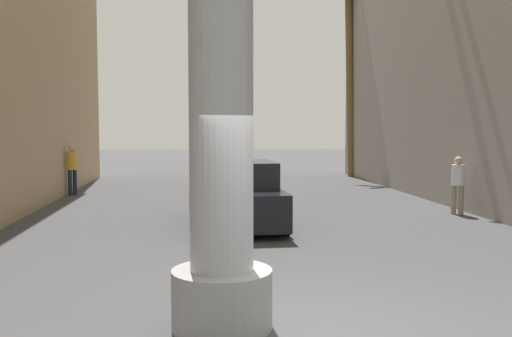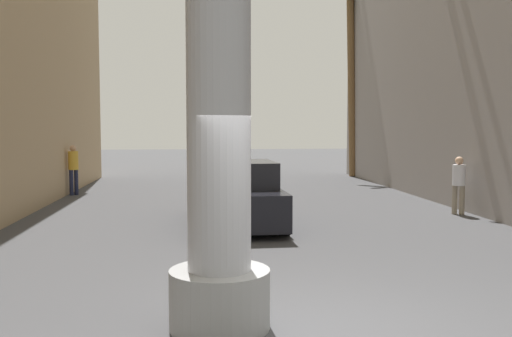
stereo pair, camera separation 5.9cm
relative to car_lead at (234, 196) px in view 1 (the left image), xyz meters
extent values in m
plane|color=#424244|center=(0.38, 2.67, -0.70)|extent=(87.79, 87.79, 0.00)
cylinder|color=gray|center=(-0.62, -7.08, -0.35)|extent=(1.19, 1.19, 0.70)
cylinder|color=black|center=(-0.99, 1.66, -0.38)|extent=(0.24, 0.65, 0.64)
cylinder|color=black|center=(0.87, 1.72, -0.38)|extent=(0.24, 0.65, 0.64)
cylinder|color=black|center=(-0.88, -1.57, -0.38)|extent=(0.24, 0.65, 0.64)
cylinder|color=black|center=(0.98, -1.51, -0.38)|extent=(0.24, 0.65, 0.64)
cube|color=black|center=(0.00, 0.07, -0.14)|extent=(2.12, 4.69, 0.80)
cube|color=black|center=(0.01, -0.27, 0.56)|extent=(1.87, 2.00, 0.60)
cylinder|color=brown|center=(7.05, 4.17, 3.92)|extent=(0.52, 0.48, 9.26)
cylinder|color=brown|center=(6.42, 13.17, 3.84)|extent=(0.47, 0.83, 9.09)
cylinder|color=gray|center=(6.06, 1.09, -0.31)|extent=(0.14, 0.14, 0.79)
cylinder|color=gray|center=(6.20, 0.96, -0.31)|extent=(0.14, 0.14, 0.79)
cylinder|color=silver|center=(6.13, 1.02, 0.37)|extent=(0.48, 0.48, 0.56)
sphere|color=tan|center=(6.13, 1.02, 0.76)|extent=(0.22, 0.22, 0.22)
cylinder|color=#1E233F|center=(-5.12, 6.63, -0.26)|extent=(0.14, 0.14, 0.89)
cylinder|color=#1E233F|center=(-5.26, 6.48, -0.26)|extent=(0.14, 0.14, 0.89)
cylinder|color=gold|center=(-5.19, 6.55, 0.50)|extent=(0.48, 0.48, 0.64)
sphere|color=tan|center=(-5.19, 6.55, 0.93)|extent=(0.22, 0.22, 0.22)
camera|label=1|loc=(-0.90, -13.66, 1.67)|focal=40.00mm
camera|label=2|loc=(-0.84, -13.66, 1.67)|focal=40.00mm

